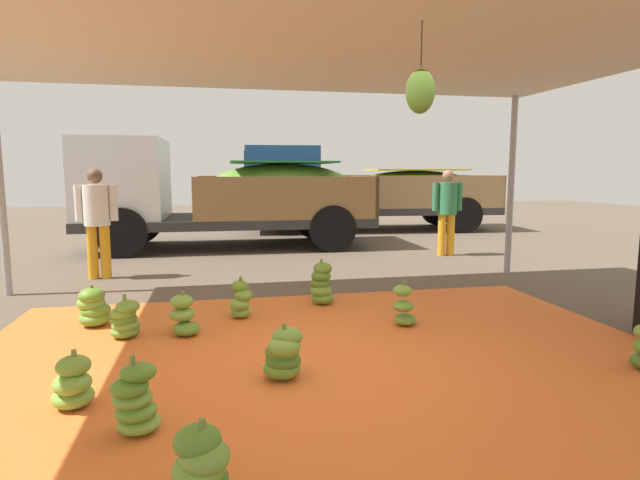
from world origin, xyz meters
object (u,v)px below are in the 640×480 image
at_px(banana_bunch_4, 241,301).
at_px(worker_1, 97,215).
at_px(banana_bunch_11, 201,471).
at_px(cargo_truck_far, 359,189).
at_px(banana_bunch_5, 94,308).
at_px(banana_bunch_8, 135,401).
at_px(banana_bunch_7, 322,285).
at_px(banana_bunch_3, 283,354).
at_px(cargo_truck_main, 221,193).
at_px(banana_bunch_2, 73,384).
at_px(banana_bunch_6, 404,307).
at_px(banana_bunch_1, 125,320).
at_px(banana_bunch_9, 184,316).
at_px(worker_0, 447,206).

relative_size(banana_bunch_4, worker_1, 0.28).
xyz_separation_m(banana_bunch_11, cargo_truck_far, (4.26, 12.12, 0.99)).
height_order(banana_bunch_5, banana_bunch_8, banana_bunch_8).
bearing_deg(banana_bunch_11, banana_bunch_5, 109.89).
distance_m(banana_bunch_7, banana_bunch_8, 3.49).
bearing_deg(banana_bunch_3, banana_bunch_7, 70.83).
height_order(banana_bunch_11, cargo_truck_main, cargo_truck_main).
distance_m(banana_bunch_2, banana_bunch_3, 1.57).
xyz_separation_m(banana_bunch_3, banana_bunch_8, (-1.06, -0.69, 0.01)).
height_order(banana_bunch_5, banana_bunch_6, banana_bunch_6).
height_order(banana_bunch_1, banana_bunch_8, banana_bunch_8).
distance_m(banana_bunch_1, banana_bunch_6, 2.94).
bearing_deg(banana_bunch_2, banana_bunch_3, 8.59).
bearing_deg(worker_1, banana_bunch_4, -52.87).
xyz_separation_m(banana_bunch_8, banana_bunch_11, (0.44, -0.88, -0.01)).
bearing_deg(banana_bunch_2, cargo_truck_far, 64.31).
relative_size(banana_bunch_3, banana_bunch_4, 0.94).
distance_m(banana_bunch_4, banana_bunch_9, 0.78).
bearing_deg(banana_bunch_4, cargo_truck_far, 65.94).
bearing_deg(banana_bunch_11, banana_bunch_3, 68.46).
distance_m(banana_bunch_2, worker_0, 8.16).
bearing_deg(cargo_truck_far, banana_bunch_11, -109.36).
distance_m(cargo_truck_main, cargo_truck_far, 4.90).
xyz_separation_m(banana_bunch_8, cargo_truck_main, (0.67, 8.44, 1.01)).
distance_m(banana_bunch_8, cargo_truck_main, 8.53).
xyz_separation_m(banana_bunch_3, banana_bunch_5, (-1.86, 1.85, 0.00)).
relative_size(banana_bunch_11, cargo_truck_far, 0.06).
bearing_deg(cargo_truck_main, banana_bunch_11, -91.42).
bearing_deg(banana_bunch_9, banana_bunch_1, 178.99).
xyz_separation_m(banana_bunch_8, worker_1, (-1.30, 5.28, 0.80)).
height_order(banana_bunch_3, banana_bunch_8, banana_bunch_8).
bearing_deg(banana_bunch_6, banana_bunch_7, 122.14).
xyz_separation_m(banana_bunch_5, cargo_truck_main, (1.47, 5.91, 1.02)).
relative_size(banana_bunch_7, worker_1, 0.33).
bearing_deg(banana_bunch_4, banana_bunch_7, 23.25).
xyz_separation_m(banana_bunch_7, banana_bunch_11, (-1.41, -3.84, -0.05)).
height_order(banana_bunch_6, worker_1, worker_1).
bearing_deg(worker_1, banana_bunch_3, -62.86).
bearing_deg(banana_bunch_1, banana_bunch_11, -74.14).
bearing_deg(banana_bunch_1, banana_bunch_7, 22.64).
relative_size(cargo_truck_far, worker_0, 4.25).
bearing_deg(banana_bunch_6, banana_bunch_5, 168.54).
xyz_separation_m(banana_bunch_7, worker_0, (3.28, 3.35, 0.75)).
relative_size(banana_bunch_7, worker_0, 0.34).
bearing_deg(banana_bunch_2, worker_1, 99.49).
distance_m(banana_bunch_2, cargo_truck_main, 8.14).
height_order(cargo_truck_main, cargo_truck_far, same).
bearing_deg(banana_bunch_5, worker_1, 100.30).
bearing_deg(banana_bunch_6, banana_bunch_2, -155.16).
bearing_deg(worker_0, cargo_truck_far, 95.06).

